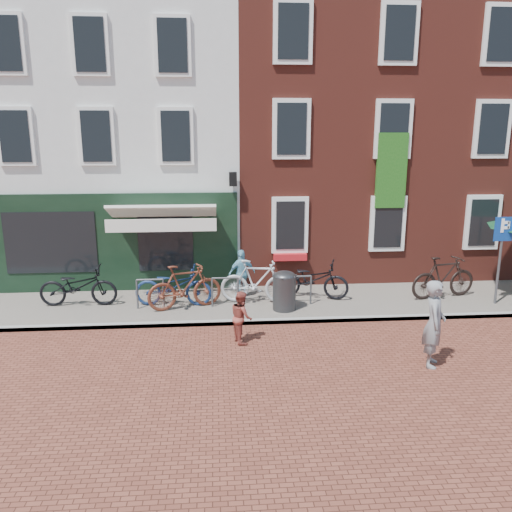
{
  "coord_description": "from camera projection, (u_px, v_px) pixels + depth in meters",
  "views": [
    {
      "loc": [
        -1.73,
        -12.23,
        4.78
      ],
      "look_at": [
        -0.68,
        0.96,
        1.55
      ],
      "focal_mm": 36.39,
      "sensor_mm": 36.0,
      "label": 1
    }
  ],
  "objects": [
    {
      "name": "ground",
      "position": [
        286.0,
        324.0,
        13.11
      ],
      "size": [
        80.0,
        80.0,
        0.0
      ],
      "primitive_type": "plane",
      "color": "brown"
    },
    {
      "name": "bicycle_4",
      "position": [
        312.0,
        279.0,
        14.73
      ],
      "size": [
        2.21,
        1.37,
        1.1
      ],
      "primitive_type": "imported",
      "rotation": [
        0.0,
        0.0,
        1.23
      ],
      "color": "black",
      "rests_on": "sidewalk"
    },
    {
      "name": "sidewalk",
      "position": [
        314.0,
        302.0,
        14.63
      ],
      "size": [
        24.0,
        3.0,
        0.1
      ],
      "primitive_type": "cube",
      "color": "slate",
      "rests_on": "ground"
    },
    {
      "name": "litter_bin",
      "position": [
        284.0,
        289.0,
        13.75
      ],
      "size": [
        0.61,
        0.61,
        1.13
      ],
      "color": "#363739",
      "rests_on": "sidewalk"
    },
    {
      "name": "bicycle_0",
      "position": [
        78.0,
        286.0,
        14.07
      ],
      "size": [
        2.1,
        0.78,
        1.1
      ],
      "primitive_type": "imported",
      "rotation": [
        0.0,
        0.0,
        1.55
      ],
      "color": "black",
      "rests_on": "sidewalk"
    },
    {
      "name": "building_brick_right",
      "position": [
        475.0,
        124.0,
        19.32
      ],
      "size": [
        6.0,
        8.0,
        10.0
      ],
      "primitive_type": "cube",
      "color": "maroon",
      "rests_on": "ground"
    },
    {
      "name": "boy",
      "position": [
        241.0,
        317.0,
        11.9
      ],
      "size": [
        0.58,
        0.68,
        1.21
      ],
      "primitive_type": "imported",
      "rotation": [
        0.0,
        0.0,
        1.81
      ],
      "color": "#984035",
      "rests_on": "ground"
    },
    {
      "name": "bicycle_1",
      "position": [
        185.0,
        287.0,
        13.83
      ],
      "size": [
        2.1,
        1.15,
        1.22
      ],
      "primitive_type": "imported",
      "rotation": [
        0.0,
        0.0,
        1.88
      ],
      "color": "maroon",
      "rests_on": "sidewalk"
    },
    {
      "name": "building_brick_mid",
      "position": [
        316.0,
        124.0,
        18.86
      ],
      "size": [
        6.0,
        8.0,
        10.0
      ],
      "primitive_type": "cube",
      "color": "maroon",
      "rests_on": "ground"
    },
    {
      "name": "woman",
      "position": [
        434.0,
        324.0,
        10.62
      ],
      "size": [
        0.65,
        0.78,
        1.83
      ],
      "primitive_type": "imported",
      "rotation": [
        0.0,
        0.0,
        1.2
      ],
      "color": "gray",
      "rests_on": "ground"
    },
    {
      "name": "cafe_person",
      "position": [
        242.0,
        273.0,
        14.8
      ],
      "size": [
        0.87,
        0.59,
        1.38
      ],
      "primitive_type": "imported",
      "rotation": [
        0.0,
        0.0,
        3.49
      ],
      "color": "#7ABED8",
      "rests_on": "sidewalk"
    },
    {
      "name": "building_stucco",
      "position": [
        122.0,
        138.0,
        18.44
      ],
      "size": [
        8.0,
        8.0,
        9.0
      ],
      "primitive_type": "cube",
      "color": "silver",
      "rests_on": "ground"
    },
    {
      "name": "bicycle_2",
      "position": [
        173.0,
        286.0,
        14.1
      ],
      "size": [
        2.14,
        0.92,
        1.1
      ],
      "primitive_type": "imported",
      "rotation": [
        0.0,
        0.0,
        1.48
      ],
      "color": "navy",
      "rests_on": "sidewalk"
    },
    {
      "name": "bicycle_3",
      "position": [
        257.0,
        281.0,
        14.31
      ],
      "size": [
        2.09,
        0.91,
        1.22
      ],
      "primitive_type": "imported",
      "rotation": [
        0.0,
        0.0,
        1.4
      ],
      "color": "#BDBDC0",
      "rests_on": "sidewalk"
    },
    {
      "name": "parking_sign",
      "position": [
        502.0,
        245.0,
        13.96
      ],
      "size": [
        0.5,
        0.08,
        2.43
      ],
      "color": "#4C4C4F",
      "rests_on": "sidewalk"
    },
    {
      "name": "bicycle_5",
      "position": [
        443.0,
        277.0,
        14.71
      ],
      "size": [
        2.1,
        0.98,
        1.22
      ],
      "primitive_type": "imported",
      "rotation": [
        0.0,
        0.0,
        1.78
      ],
      "color": "black",
      "rests_on": "sidewalk"
    }
  ]
}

